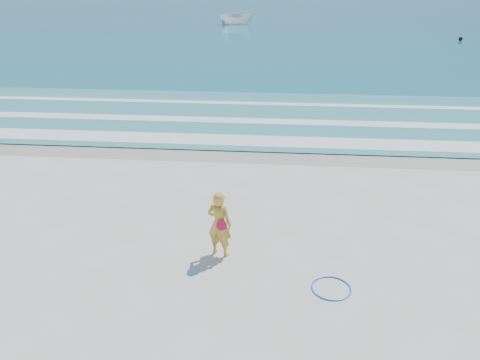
{
  "coord_description": "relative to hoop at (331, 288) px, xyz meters",
  "views": [
    {
      "loc": [
        1.23,
        -8.61,
        6.64
      ],
      "look_at": [
        0.1,
        4.0,
        1.0
      ],
      "focal_mm": 35.0,
      "sensor_mm": 36.0,
      "label": 1
    }
  ],
  "objects": [
    {
      "name": "foam_near",
      "position": [
        -2.53,
        9.99,
        0.04
      ],
      "size": [
        400.0,
        1.4,
        0.01
      ],
      "primitive_type": "cube",
      "color": "white",
      "rests_on": "shallow"
    },
    {
      "name": "woman",
      "position": [
        -2.73,
        1.21,
        0.86
      ],
      "size": [
        0.74,
        0.59,
        1.76
      ],
      "color": "gold",
      "rests_on": "ground"
    },
    {
      "name": "buoy",
      "position": [
        17.23,
        43.71,
        0.23
      ],
      "size": [
        0.42,
        0.42,
        0.42
      ],
      "primitive_type": "sphere",
      "color": "black",
      "rests_on": "ocean"
    },
    {
      "name": "hoop",
      "position": [
        0.0,
        0.0,
        0.0
      ],
      "size": [
        1.16,
        1.16,
        0.03
      ],
      "primitive_type": "torus",
      "rotation": [
        0.0,
        0.0,
        -0.34
      ],
      "color": "blue",
      "rests_on": "ground"
    },
    {
      "name": "ground",
      "position": [
        -2.53,
        -0.31,
        -0.02
      ],
      "size": [
        400.0,
        400.0,
        0.0
      ],
      "primitive_type": "plane",
      "color": "silver",
      "rests_on": "ground"
    },
    {
      "name": "foam_far",
      "position": [
        -2.53,
        16.19,
        0.04
      ],
      "size": [
        400.0,
        0.6,
        0.01
      ],
      "primitive_type": "cube",
      "color": "white",
      "rests_on": "shallow"
    },
    {
      "name": "wet_sand",
      "position": [
        -2.53,
        8.69,
        -0.01
      ],
      "size": [
        400.0,
        2.4,
        0.0
      ],
      "primitive_type": "cube",
      "color": "#B2A893",
      "rests_on": "ground"
    },
    {
      "name": "foam_mid",
      "position": [
        -2.53,
        12.89,
        0.04
      ],
      "size": [
        400.0,
        0.9,
        0.01
      ],
      "primitive_type": "cube",
      "color": "white",
      "rests_on": "shallow"
    },
    {
      "name": "boat",
      "position": [
        -7.76,
        58.33,
        0.95
      ],
      "size": [
        5.14,
        3.28,
        1.86
      ],
      "primitive_type": "imported",
      "rotation": [
        0.0,
        0.0,
        1.9
      ],
      "color": "white",
      "rests_on": "ocean"
    },
    {
      "name": "ocean",
      "position": [
        -2.53,
        104.69,
        0.0
      ],
      "size": [
        400.0,
        190.0,
        0.04
      ],
      "primitive_type": "cube",
      "color": "#19727F",
      "rests_on": "ground"
    },
    {
      "name": "shallow",
      "position": [
        -2.53,
        13.69,
        0.03
      ],
      "size": [
        400.0,
        10.0,
        0.01
      ],
      "primitive_type": "cube",
      "color": "#59B7AD",
      "rests_on": "ocean"
    }
  ]
}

